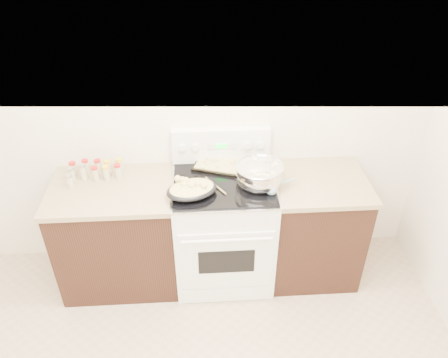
{
  "coord_description": "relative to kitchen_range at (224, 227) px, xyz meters",
  "views": [
    {
      "loc": [
        0.18,
        -1.23,
        2.79
      ],
      "look_at": [
        0.35,
        1.37,
        1.0
      ],
      "focal_mm": 35.0,
      "sensor_mm": 36.0,
      "label": 1
    }
  ],
  "objects": [
    {
      "name": "room_shell",
      "position": [
        -0.35,
        -1.42,
        1.21
      ],
      "size": [
        4.1,
        3.6,
        2.75
      ],
      "color": "white",
      "rests_on": "ground"
    },
    {
      "name": "counter_left",
      "position": [
        -0.83,
        0.01,
        -0.03
      ],
      "size": [
        0.93,
        0.67,
        0.92
      ],
      "color": "black",
      "rests_on": "ground"
    },
    {
      "name": "blue_ladle",
      "position": [
        0.34,
        -0.17,
        0.49
      ],
      "size": [
        0.24,
        0.17,
        0.1
      ],
      "color": "#7DA0BB",
      "rests_on": "kitchen_range"
    },
    {
      "name": "roasting_pan",
      "position": [
        -0.24,
        -0.15,
        0.5
      ],
      "size": [
        0.43,
        0.35,
        0.11
      ],
      "color": "black",
      "rests_on": "kitchen_range"
    },
    {
      "name": "kitchen_range",
      "position": [
        0.0,
        0.0,
        0.0
      ],
      "size": [
        0.78,
        0.73,
        1.22
      ],
      "color": "white",
      "rests_on": "ground"
    },
    {
      "name": "baking_sheet",
      "position": [
        -0.02,
        0.21,
        0.47
      ],
      "size": [
        0.45,
        0.38,
        0.06
      ],
      "color": "black",
      "rests_on": "kitchen_range"
    },
    {
      "name": "wooden_spoon",
      "position": [
        -0.1,
        -0.12,
        0.46
      ],
      "size": [
        0.15,
        0.22,
        0.04
      ],
      "color": "#A18049",
      "rests_on": "kitchen_range"
    },
    {
      "name": "spice_jars",
      "position": [
        -0.97,
        0.15,
        0.49
      ],
      "size": [
        0.4,
        0.23,
        0.13
      ],
      "color": "#BFB28C",
      "rests_on": "counter_left"
    },
    {
      "name": "counter_right",
      "position": [
        0.73,
        0.01,
        -0.03
      ],
      "size": [
        0.73,
        0.67,
        0.92
      ],
      "color": "black",
      "rests_on": "ground"
    },
    {
      "name": "mixing_bowl",
      "position": [
        0.26,
        -0.05,
        0.53
      ],
      "size": [
        0.37,
        0.37,
        0.21
      ],
      "color": "silver",
      "rests_on": "kitchen_range"
    }
  ]
}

